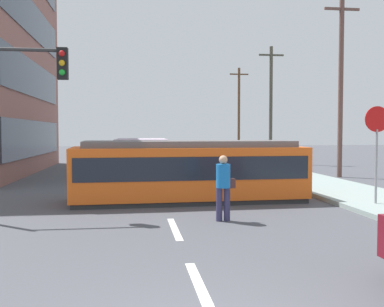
# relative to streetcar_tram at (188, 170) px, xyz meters

# --- Properties ---
(ground_plane) EXTENTS (120.00, 120.00, 0.00)m
(ground_plane) POSITION_rel_streetcar_tram_xyz_m (-0.85, -0.24, -1.02)
(ground_plane) COLOR #4A4B52
(lane_stripe_1) EXTENTS (0.16, 2.40, 0.01)m
(lane_stripe_1) POSITION_rel_streetcar_tram_xyz_m (-0.85, -8.24, -1.01)
(lane_stripe_1) COLOR silver
(lane_stripe_1) RESTS_ON ground
(lane_stripe_2) EXTENTS (0.16, 2.40, 0.01)m
(lane_stripe_2) POSITION_rel_streetcar_tram_xyz_m (-0.85, -4.24, -1.01)
(lane_stripe_2) COLOR silver
(lane_stripe_2) RESTS_ON ground
(lane_stripe_3) EXTENTS (0.16, 2.40, 0.01)m
(lane_stripe_3) POSITION_rel_streetcar_tram_xyz_m (-0.85, 6.00, -1.01)
(lane_stripe_3) COLOR silver
(lane_stripe_3) RESTS_ON ground
(lane_stripe_4) EXTENTS (0.16, 2.40, 0.01)m
(lane_stripe_4) POSITION_rel_streetcar_tram_xyz_m (-0.85, 12.00, -1.01)
(lane_stripe_4) COLOR silver
(lane_stripe_4) RESTS_ON ground
(streetcar_tram) EXTENTS (7.58, 2.83, 1.97)m
(streetcar_tram) POSITION_rel_streetcar_tram_xyz_m (0.00, 0.00, 0.00)
(streetcar_tram) COLOR orange
(streetcar_tram) RESTS_ON ground
(city_bus) EXTENTS (2.65, 5.08, 1.91)m
(city_bus) POSITION_rel_streetcar_tram_xyz_m (-1.37, 8.29, 0.07)
(city_bus) COLOR #BCA8BC
(city_bus) RESTS_ON ground
(pedestrian_crossing) EXTENTS (0.51, 0.36, 1.67)m
(pedestrian_crossing) POSITION_rel_streetcar_tram_xyz_m (0.46, -3.46, -0.08)
(pedestrian_crossing) COLOR #333054
(pedestrian_crossing) RESTS_ON ground
(stop_sign) EXTENTS (0.76, 0.07, 2.88)m
(stop_sign) POSITION_rel_streetcar_tram_xyz_m (5.34, -2.13, 1.17)
(stop_sign) COLOR gray
(stop_sign) RESTS_ON sidewalk_curb_right
(traffic_light_mast) EXTENTS (3.01, 0.33, 4.64)m
(traffic_light_mast) POSITION_rel_streetcar_tram_xyz_m (-5.23, -2.09, 2.27)
(traffic_light_mast) COLOR #333333
(traffic_light_mast) RESTS_ON ground
(utility_pole_mid) EXTENTS (1.80, 0.24, 8.93)m
(utility_pole_mid) POSITION_rel_streetcar_tram_xyz_m (8.48, 6.73, 3.63)
(utility_pole_mid) COLOR brown
(utility_pole_mid) RESTS_ON ground
(utility_pole_far) EXTENTS (1.80, 0.24, 8.33)m
(utility_pole_far) POSITION_rel_streetcar_tram_xyz_m (7.98, 16.58, 3.33)
(utility_pole_far) COLOR #4C493B
(utility_pole_far) RESTS_ON ground
(utility_pole_distant) EXTENTS (1.80, 0.24, 8.37)m
(utility_pole_distant) POSITION_rel_streetcar_tram_xyz_m (8.27, 27.53, 3.35)
(utility_pole_distant) COLOR brown
(utility_pole_distant) RESTS_ON ground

